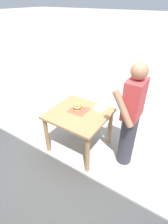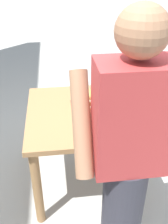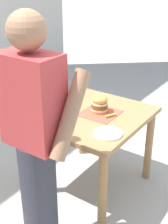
% 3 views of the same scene
% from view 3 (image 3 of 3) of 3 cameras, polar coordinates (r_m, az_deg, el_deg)
% --- Properties ---
extents(ground_plane, '(80.00, 80.00, 0.00)m').
position_cam_3_polar(ground_plane, '(3.05, 1.10, -13.00)').
color(ground_plane, '#ADAAA3').
extents(patio_table, '(0.89, 0.94, 0.75)m').
position_cam_3_polar(patio_table, '(2.71, 1.21, -2.68)').
color(patio_table, '#9E7247').
rests_on(patio_table, ground).
extents(serving_paper, '(0.31, 0.31, 0.00)m').
position_cam_3_polar(serving_paper, '(2.65, 2.93, -0.21)').
color(serving_paper, '#D64C38').
rests_on(serving_paper, patio_table).
extents(sandwich, '(0.15, 0.15, 0.19)m').
position_cam_3_polar(sandwich, '(2.65, 2.87, 1.57)').
color(sandwich, gold).
rests_on(sandwich, serving_paper).
extents(pickle_spear, '(0.07, 0.10, 0.02)m').
position_cam_3_polar(pickle_spear, '(2.58, 4.86, -0.64)').
color(pickle_spear, '#8EA83D').
rests_on(pickle_spear, serving_paper).
extents(side_plate_with_forks, '(0.22, 0.22, 0.02)m').
position_cam_3_polar(side_plate_with_forks, '(2.33, 4.38, -3.91)').
color(side_plate_with_forks, white).
rests_on(side_plate_with_forks, patio_table).
extents(diner_across_table, '(0.55, 0.35, 1.69)m').
position_cam_3_polar(diner_across_table, '(1.95, -8.79, -5.91)').
color(diner_across_table, '#33333D').
rests_on(diner_across_table, ground).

